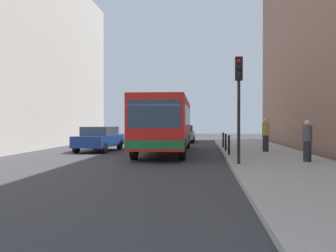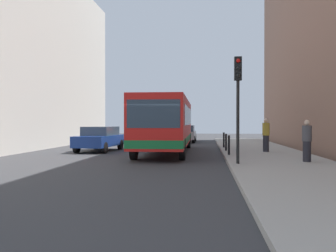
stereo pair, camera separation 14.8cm
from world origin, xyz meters
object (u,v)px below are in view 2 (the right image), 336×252
at_px(bollard_mid, 226,142).
at_px(car_behind_bus, 185,133).
at_px(bus, 166,123).
at_px(car_beside_bus, 100,138).
at_px(pedestrian_mid_sidewalk, 266,135).
at_px(traffic_light, 238,89).
at_px(pedestrian_near_signal, 307,141).
at_px(bollard_far, 224,140).
at_px(bollard_near, 229,145).

bearing_deg(bollard_mid, car_behind_bus, 105.08).
relative_size(bus, car_beside_bus, 2.45).
bearing_deg(bus, pedestrian_mid_sidewalk, 173.29).
distance_m(traffic_light, pedestrian_near_signal, 3.61).
distance_m(traffic_light, bollard_far, 9.30).
xyz_separation_m(bus, pedestrian_mid_sidewalk, (5.50, -0.57, -0.67)).
bearing_deg(pedestrian_near_signal, bollard_far, 45.33).
xyz_separation_m(car_behind_bus, pedestrian_near_signal, (5.90, -16.43, 0.21)).
distance_m(bollard_far, pedestrian_mid_sidewalk, 3.75).
xyz_separation_m(bollard_near, bollard_mid, (0.00, 2.58, 0.00)).
xyz_separation_m(car_beside_bus, bollard_far, (7.49, 1.86, -0.16)).
height_order(bollard_near, pedestrian_mid_sidewalk, pedestrian_mid_sidewalk).
height_order(car_behind_bus, pedestrian_near_signal, pedestrian_near_signal).
distance_m(bollard_near, bollard_far, 5.15).
bearing_deg(bollard_far, bollard_near, -90.00).
relative_size(car_beside_bus, bollard_near, 4.74).
bearing_deg(pedestrian_mid_sidewalk, bollard_mid, 168.82).
bearing_deg(bollard_far, bollard_mid, -90.00).
bearing_deg(car_behind_bus, car_beside_bus, 66.78).
height_order(bus, pedestrian_mid_sidewalk, bus).
relative_size(bollard_near, bollard_far, 1.00).
distance_m(car_behind_bus, bollard_mid, 11.40).
xyz_separation_m(car_beside_bus, traffic_light, (7.59, -7.13, 2.22)).
bearing_deg(traffic_light, pedestrian_mid_sidewalk, 71.20).
bearing_deg(car_behind_bus, pedestrian_near_signal, 110.24).
height_order(traffic_light, pedestrian_near_signal, traffic_light).
height_order(bollard_near, bollard_mid, same).
bearing_deg(pedestrian_mid_sidewalk, bollard_near, -133.49).
height_order(car_behind_bus, bollard_far, car_behind_bus).
bearing_deg(bollard_mid, pedestrian_mid_sidewalk, -13.13).
distance_m(bus, pedestrian_near_signal, 8.41).
relative_size(car_beside_bus, car_behind_bus, 1.02).
bearing_deg(bollard_far, bus, -143.62).
height_order(car_beside_bus, car_behind_bus, same).
bearing_deg(pedestrian_near_signal, bollard_mid, 53.60).
bearing_deg(car_beside_bus, bollard_far, -162.53).
xyz_separation_m(bus, bollard_far, (3.39, 2.49, -1.10)).
distance_m(car_behind_bus, bollard_near, 13.90).
height_order(car_behind_bus, bollard_near, car_behind_bus).
bearing_deg(bollard_far, car_behind_bus, 109.38).
relative_size(bollard_mid, pedestrian_mid_sidewalk, 0.53).
height_order(bus, traffic_light, traffic_light).
xyz_separation_m(car_behind_bus, traffic_light, (3.07, -17.42, 2.22)).
height_order(bus, bollard_mid, bus).
height_order(car_behind_bus, pedestrian_mid_sidewalk, pedestrian_mid_sidewalk).
bearing_deg(traffic_light, bollard_far, 90.64).
xyz_separation_m(bollard_mid, pedestrian_near_signal, (2.93, -5.42, 0.37)).
xyz_separation_m(traffic_light, bollard_far, (-0.10, 8.99, -2.38)).
height_order(car_behind_bus, traffic_light, traffic_light).
bearing_deg(pedestrian_mid_sidewalk, pedestrian_near_signal, -78.65).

